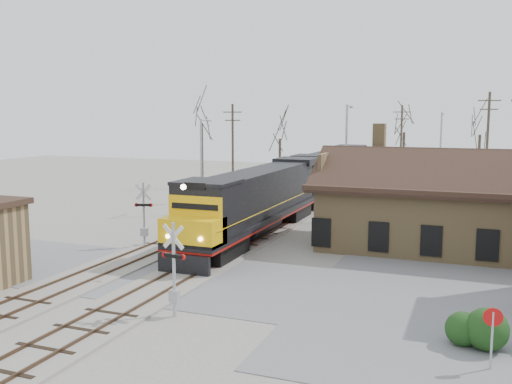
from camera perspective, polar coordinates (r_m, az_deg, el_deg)
ground at (r=30.41m, az=-7.65°, el=-8.53°), size 140.00×140.00×0.00m
road at (r=30.40m, az=-7.65°, el=-8.50°), size 60.00×9.00×0.03m
track_main at (r=43.75m, az=1.87°, el=-3.36°), size 3.40×90.00×0.24m
track_siding at (r=45.41m, az=-3.50°, el=-2.96°), size 3.40×90.00×0.24m
depot at (r=38.07m, az=17.62°, el=-1.81°), size 15.20×9.31×7.90m
locomotive_lead at (r=39.34m, az=-0.20°, el=-0.94°), size 3.25×21.79×4.84m
locomotive_trailing at (r=60.26m, az=7.48°, el=2.02°), size 3.25×21.79×4.58m
crossbuck_near at (r=24.36m, az=-8.20°, el=-8.01°), size 1.16×0.30×4.06m
crossbuck_far at (r=37.48m, az=-11.15°, el=-2.44°), size 1.17×0.41×4.19m
do_not_enter_sign at (r=20.93m, az=22.58°, el=-12.34°), size 0.64×0.14×2.16m
hedge_a at (r=22.93m, az=19.96°, el=-12.75°), size 1.28×1.28×1.28m
hedge_b at (r=22.77m, az=22.08°, el=-12.62°), size 1.56×1.56×1.56m
streetlight_a at (r=49.39m, az=-5.42°, el=3.19°), size 0.25×2.04×8.13m
streetlight_b at (r=45.95m, az=9.03°, el=3.52°), size 0.25×2.04×9.27m
streetlight_c at (r=60.44m, az=17.96°, el=3.97°), size 0.25×2.04×8.74m
utility_pole_a at (r=56.38m, az=-2.34°, el=4.18°), size 2.00×0.24×9.53m
utility_pole_b at (r=68.72m, az=14.29°, el=4.61°), size 2.00×0.24×9.59m
utility_pole_c at (r=57.26m, az=22.10°, el=4.21°), size 2.00×0.24×10.57m
tree_a at (r=67.38m, az=-5.46°, el=7.82°), size 4.93×4.93×12.09m
tree_b at (r=66.65m, az=2.41°, el=6.14°), size 3.80×3.80×9.32m
tree_c at (r=72.10m, az=14.62°, el=6.63°), size 4.24×4.24×10.38m
tree_d at (r=69.90m, az=21.53°, el=6.19°), size 4.16×4.16×10.18m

